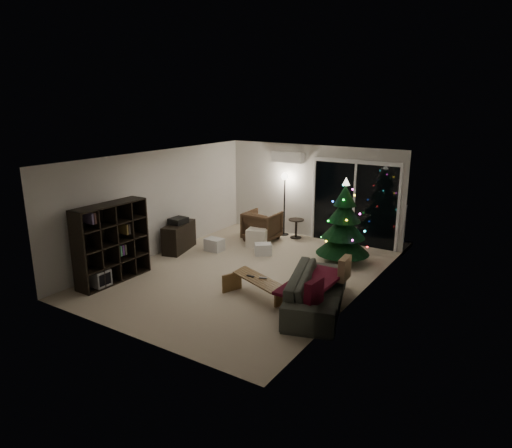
{
  "coord_description": "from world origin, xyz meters",
  "views": [
    {
      "loc": [
        5.21,
        -7.67,
        3.63
      ],
      "look_at": [
        0.1,
        0.3,
        1.05
      ],
      "focal_mm": 32.0,
      "sensor_mm": 36.0,
      "label": 1
    }
  ],
  "objects_px": {
    "bookshelf": "(105,241)",
    "media_cabinet": "(179,237)",
    "armchair": "(262,226)",
    "sofa": "(317,291)",
    "christmas_tree": "(344,221)",
    "coffee_table": "(257,288)"
  },
  "relations": [
    {
      "from": "bookshelf",
      "to": "media_cabinet",
      "type": "relative_size",
      "value": 1.49
    },
    {
      "from": "armchair",
      "to": "bookshelf",
      "type": "bearing_deg",
      "value": 70.85
    },
    {
      "from": "sofa",
      "to": "christmas_tree",
      "type": "distance_m",
      "value": 2.65
    },
    {
      "from": "sofa",
      "to": "coffee_table",
      "type": "xyz_separation_m",
      "value": [
        -1.14,
        -0.19,
        -0.14
      ]
    },
    {
      "from": "media_cabinet",
      "to": "sofa",
      "type": "relative_size",
      "value": 0.49
    },
    {
      "from": "media_cabinet",
      "to": "coffee_table",
      "type": "relative_size",
      "value": 0.89
    },
    {
      "from": "bookshelf",
      "to": "coffee_table",
      "type": "relative_size",
      "value": 1.32
    },
    {
      "from": "coffee_table",
      "to": "armchair",
      "type": "bearing_deg",
      "value": 142.38
    },
    {
      "from": "coffee_table",
      "to": "christmas_tree",
      "type": "bearing_deg",
      "value": 99.26
    },
    {
      "from": "media_cabinet",
      "to": "christmas_tree",
      "type": "bearing_deg",
      "value": 4.51
    },
    {
      "from": "sofa",
      "to": "bookshelf",
      "type": "bearing_deg",
      "value": 86.78
    },
    {
      "from": "sofa",
      "to": "coffee_table",
      "type": "distance_m",
      "value": 1.17
    },
    {
      "from": "coffee_table",
      "to": "media_cabinet",
      "type": "bearing_deg",
      "value": 178.95
    },
    {
      "from": "sofa",
      "to": "coffee_table",
      "type": "bearing_deg",
      "value": 82.4
    },
    {
      "from": "media_cabinet",
      "to": "armchair",
      "type": "bearing_deg",
      "value": 39.7
    },
    {
      "from": "bookshelf",
      "to": "armchair",
      "type": "height_order",
      "value": "bookshelf"
    },
    {
      "from": "media_cabinet",
      "to": "coffee_table",
      "type": "bearing_deg",
      "value": -38.4
    },
    {
      "from": "armchair",
      "to": "coffee_table",
      "type": "relative_size",
      "value": 0.7
    },
    {
      "from": "media_cabinet",
      "to": "armchair",
      "type": "height_order",
      "value": "armchair"
    },
    {
      "from": "bookshelf",
      "to": "christmas_tree",
      "type": "xyz_separation_m",
      "value": [
        3.76,
        3.58,
        0.17
      ]
    },
    {
      "from": "bookshelf",
      "to": "christmas_tree",
      "type": "height_order",
      "value": "christmas_tree"
    },
    {
      "from": "bookshelf",
      "to": "media_cabinet",
      "type": "bearing_deg",
      "value": 71.6
    }
  ]
}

